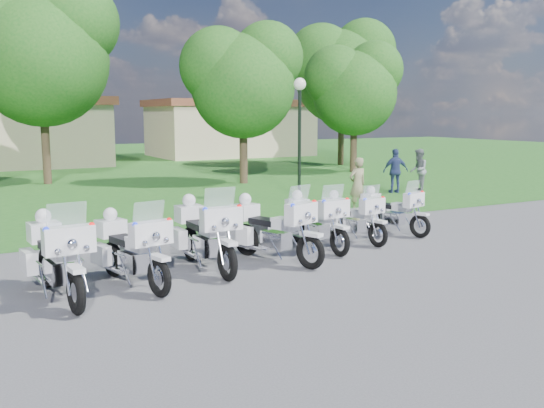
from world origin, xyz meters
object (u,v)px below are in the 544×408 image
motorcycle_4 (314,220)px  bystander_b (418,170)px  bystander_a (357,185)px  bystander_c (395,171)px  motorcycle_5 (352,216)px  lamp_post (300,109)px  motorcycle_0 (57,256)px  motorcycle_6 (391,210)px  motorcycle_1 (130,248)px  motorcycle_3 (272,228)px  motorcycle_2 (204,233)px

motorcycle_4 → bystander_b: size_ratio=1.37×
motorcycle_4 → bystander_a: 5.67m
bystander_b → bystander_c: 1.17m
motorcycle_5 → lamp_post: (2.59, 6.90, 2.67)m
motorcycle_0 → bystander_b: bearing=-157.4°
motorcycle_5 → motorcycle_6: 1.52m
motorcycle_1 → motorcycle_3: (3.12, 0.38, 0.02)m
motorcycle_5 → bystander_c: (6.82, 6.62, 0.26)m
motorcycle_0 → motorcycle_5: (7.14, 1.48, -0.12)m
motorcycle_1 → motorcycle_6: size_ratio=1.14×
motorcycle_2 → bystander_c: bearing=-147.2°
motorcycle_5 → bystander_a: bearing=-135.0°
motorcycle_4 → motorcycle_5: size_ratio=1.08×
motorcycle_4 → bystander_c: size_ratio=1.34×
motorcycle_0 → bystander_a: motorcycle_0 is taller
motorcycle_4 → motorcycle_5: bearing=-170.1°
motorcycle_4 → bystander_a: size_ratio=1.36×
motorcycle_3 → bystander_c: bearing=-161.4°
motorcycle_4 → bystander_b: bystander_b is taller
motorcycle_0 → motorcycle_2: (2.94, 0.66, 0.00)m
motorcycle_2 → motorcycle_3: size_ratio=1.07×
motorcycle_1 → motorcycle_3: size_ratio=0.99×
motorcycle_1 → bystander_a: size_ratio=1.39×
motorcycle_0 → motorcycle_2: size_ratio=1.00×
bystander_b → bystander_c: bearing=-49.9°
motorcycle_0 → bystander_c: 16.14m
motorcycle_3 → motorcycle_6: size_ratio=1.15×
motorcycle_3 → motorcycle_5: (2.71, 0.90, -0.10)m
bystander_b → bystander_c: size_ratio=0.98×
motorcycle_0 → motorcycle_6: bearing=-173.7°
motorcycle_5 → bystander_c: bystander_c is taller
motorcycle_2 → lamp_post: size_ratio=0.59×
lamp_post → motorcycle_1: bearing=-135.8°
motorcycle_0 → motorcycle_2: bearing=-172.8°
motorcycle_1 → lamp_post: (8.42, 8.18, 2.60)m
motorcycle_0 → motorcycle_1: motorcycle_0 is taller
motorcycle_5 → motorcycle_0: bearing=4.4°
motorcycle_5 → bystander_b: bystander_b is taller
motorcycle_1 → motorcycle_4: bearing=179.6°
motorcycle_4 → bystander_a: bystander_a is taller
lamp_post → bystander_c: 4.88m
motorcycle_2 → motorcycle_6: bearing=-169.8°
bystander_a → bystander_b: size_ratio=1.01×
motorcycle_6 → bystander_b: bystander_b is taller
lamp_post → bystander_a: lamp_post is taller
motorcycle_4 → bystander_b: 11.53m
motorcycle_5 → bystander_a: (2.82, 3.65, 0.25)m
lamp_post → bystander_b: bearing=-3.1°
lamp_post → bystander_c: (4.23, -0.28, -2.41)m
motorcycle_1 → motorcycle_3: motorcycle_3 is taller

